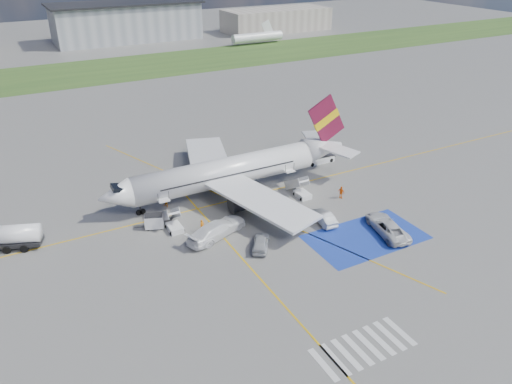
# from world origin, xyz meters

# --- Properties ---
(ground) EXTENTS (400.00, 400.00, 0.00)m
(ground) POSITION_xyz_m (0.00, 0.00, 0.00)
(ground) COLOR #60605E
(ground) RESTS_ON ground
(grass_strip) EXTENTS (400.00, 30.00, 0.01)m
(grass_strip) POSITION_xyz_m (0.00, 95.00, 0.01)
(grass_strip) COLOR #2D4C1E
(grass_strip) RESTS_ON ground
(taxiway_line_main) EXTENTS (120.00, 0.20, 0.01)m
(taxiway_line_main) POSITION_xyz_m (0.00, 12.00, 0.01)
(taxiway_line_main) COLOR gold
(taxiway_line_main) RESTS_ON ground
(taxiway_line_cross) EXTENTS (0.20, 60.00, 0.01)m
(taxiway_line_cross) POSITION_xyz_m (-5.00, -10.00, 0.01)
(taxiway_line_cross) COLOR gold
(taxiway_line_cross) RESTS_ON ground
(taxiway_line_diag) EXTENTS (20.71, 56.45, 0.01)m
(taxiway_line_diag) POSITION_xyz_m (0.00, 12.00, 0.01)
(taxiway_line_diag) COLOR gold
(taxiway_line_diag) RESTS_ON ground
(staging_box) EXTENTS (14.00, 8.00, 0.01)m
(staging_box) POSITION_xyz_m (10.00, -4.00, 0.01)
(staging_box) COLOR #1A369F
(staging_box) RESTS_ON ground
(crosswalk) EXTENTS (9.00, 4.00, 0.01)m
(crosswalk) POSITION_xyz_m (-1.80, -18.00, 0.01)
(crosswalk) COLOR silver
(crosswalk) RESTS_ON ground
(terminal_centre) EXTENTS (48.00, 18.00, 12.00)m
(terminal_centre) POSITION_xyz_m (20.00, 135.00, 6.00)
(terminal_centre) COLOR gray
(terminal_centre) RESTS_ON ground
(terminal_east) EXTENTS (40.00, 16.00, 8.00)m
(terminal_east) POSITION_xyz_m (75.00, 128.00, 4.00)
(terminal_east) COLOR gray
(terminal_east) RESTS_ON ground
(airliner) EXTENTS (36.81, 32.95, 11.92)m
(airliner) POSITION_xyz_m (1.51, 14.00, 3.39)
(airliner) COLOR silver
(airliner) RESTS_ON ground
(airstairs_fwd) EXTENTS (1.90, 5.20, 3.60)m
(airstairs_fwd) POSITION_xyz_m (-9.50, 8.70, 0.62)
(airstairs_fwd) COLOR silver
(airstairs_fwd) RESTS_ON ground
(airstairs_aft) EXTENTS (1.90, 5.20, 3.60)m
(airstairs_aft) POSITION_xyz_m (9.00, 8.70, 0.62)
(airstairs_aft) COLOR silver
(airstairs_aft) RESTS_ON ground
(fuel_tanker) EXTENTS (8.80, 5.18, 2.93)m
(fuel_tanker) POSITION_xyz_m (-28.07, 13.71, 1.23)
(fuel_tanker) COLOR black
(fuel_tanker) RESTS_ON ground
(gpu_cart) EXTENTS (2.57, 2.08, 1.86)m
(gpu_cart) POSITION_xyz_m (-11.48, 9.95, 0.84)
(gpu_cart) COLOR silver
(gpu_cart) RESTS_ON ground
(belt_loader) EXTENTS (5.29, 2.02, 1.58)m
(belt_loader) POSITION_xyz_m (17.79, 16.92, 0.39)
(belt_loader) COLOR silver
(belt_loader) RESTS_ON ground
(car_silver_a) EXTENTS (3.93, 4.63, 1.50)m
(car_silver_a) POSITION_xyz_m (-2.15, -0.13, 0.75)
(car_silver_a) COLOR #AFB2B7
(car_silver_a) RESTS_ON ground
(car_silver_b) EXTENTS (2.07, 4.78, 1.53)m
(car_silver_b) POSITION_xyz_m (7.50, 1.22, 0.77)
(car_silver_b) COLOR #BABEC2
(car_silver_b) RESTS_ON ground
(van_white_a) EXTENTS (3.89, 6.26, 2.18)m
(van_white_a) POSITION_xyz_m (12.90, -4.34, 1.09)
(van_white_a) COLOR silver
(van_white_a) RESTS_ON ground
(van_white_b) EXTENTS (6.91, 4.78, 2.51)m
(van_white_b) POSITION_xyz_m (-5.48, 4.67, 1.25)
(van_white_b) COLOR white
(van_white_b) RESTS_ON ground
(crew_fwd) EXTENTS (0.67, 0.52, 1.62)m
(crew_fwd) POSITION_xyz_m (-6.66, 6.38, 0.81)
(crew_fwd) COLOR orange
(crew_fwd) RESTS_ON ground
(crew_nose) EXTENTS (0.92, 1.05, 1.81)m
(crew_nose) POSITION_xyz_m (-8.46, 14.55, 0.91)
(crew_nose) COLOR orange
(crew_nose) RESTS_ON ground
(crew_aft) EXTENTS (0.75, 1.13, 1.79)m
(crew_aft) POSITION_xyz_m (13.42, 5.45, 0.89)
(crew_aft) COLOR orange
(crew_aft) RESTS_ON ground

